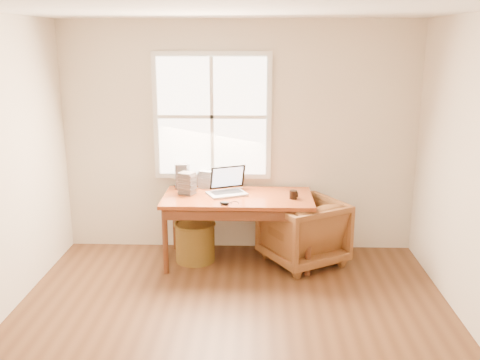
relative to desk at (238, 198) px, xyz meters
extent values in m
cube|color=brown|center=(0.00, -1.80, -0.74)|extent=(4.00, 4.50, 0.02)
cube|color=white|center=(0.00, -1.80, 1.88)|extent=(4.00, 4.50, 0.02)
cube|color=beige|center=(0.00, 0.46, 0.57)|extent=(4.00, 0.02, 2.60)
cube|color=silver|center=(-0.30, 0.42, 0.82)|extent=(1.32, 0.05, 1.42)
cube|color=white|center=(-0.30, 0.39, 0.82)|extent=(1.20, 0.02, 1.30)
cube|color=silver|center=(-0.30, 0.38, 0.82)|extent=(0.04, 0.02, 1.30)
cube|color=silver|center=(-0.30, 0.38, 0.82)|extent=(1.20, 0.02, 0.04)
cube|color=brown|center=(0.00, 0.00, 0.00)|extent=(1.60, 0.80, 0.04)
imported|color=brown|center=(0.71, -0.01, -0.37)|extent=(1.06, 1.07, 0.72)
cylinder|color=brown|center=(-0.47, 0.00, -0.52)|extent=(0.47, 0.47, 0.43)
ellipsoid|color=black|center=(-0.12, -0.31, 0.04)|extent=(0.12, 0.10, 0.04)
cylinder|color=black|center=(0.59, -0.08, 0.07)|extent=(0.09, 0.09, 0.09)
cube|color=silver|center=(-0.64, 0.36, 0.16)|extent=(0.16, 0.15, 0.27)
cube|color=#26272B|center=(-0.55, 0.06, 0.14)|extent=(0.20, 0.19, 0.24)
cube|color=#9796A3|center=(-0.64, 0.27, 0.16)|extent=(0.13, 0.12, 0.29)
cube|color=silver|center=(-0.36, 0.34, 0.12)|extent=(0.20, 0.19, 0.20)
camera|label=1|loc=(0.21, -5.50, 1.64)|focal=40.00mm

